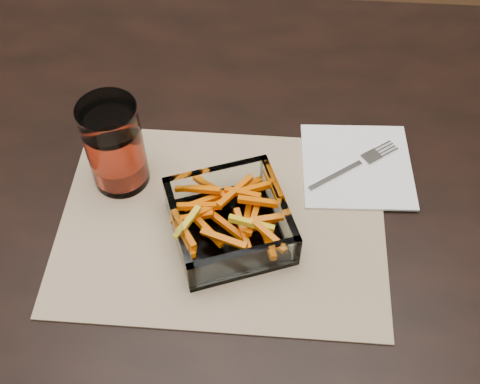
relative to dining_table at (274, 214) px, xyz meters
name	(u,v)px	position (x,y,z in m)	size (l,w,h in m)	color
dining_table	(274,214)	(0.00, 0.00, 0.00)	(1.60, 0.90, 0.75)	black
placemat	(222,222)	(-0.07, -0.08, 0.09)	(0.45, 0.33, 0.00)	tan
glass_bowl	(230,223)	(-0.06, -0.10, 0.11)	(0.19, 0.19, 0.06)	white
tumbler	(115,148)	(-0.23, -0.01, 0.16)	(0.08, 0.08, 0.14)	white
napkin	(357,166)	(0.12, 0.03, 0.09)	(0.16, 0.16, 0.00)	white
fork	(356,165)	(0.12, 0.03, 0.10)	(0.14, 0.11, 0.00)	silver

